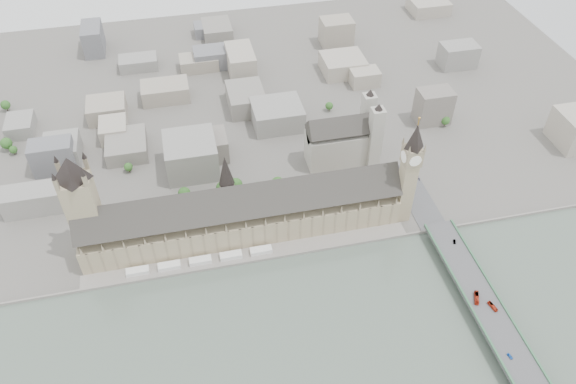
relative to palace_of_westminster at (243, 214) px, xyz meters
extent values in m
plane|color=#595651|center=(0.00, -19.70, -22.71)|extent=(900.00, 900.00, 0.00)
cube|color=gray|center=(0.00, -34.70, -21.21)|extent=(600.00, 1.50, 3.00)
cube|color=gray|center=(0.00, -27.20, -21.71)|extent=(270.00, 15.00, 2.00)
cube|color=silver|center=(-90.00, -26.70, -18.71)|extent=(18.00, 7.00, 4.00)
cube|color=silver|center=(-65.00, -26.70, -18.71)|extent=(18.00, 7.00, 4.00)
cube|color=silver|center=(-40.00, -26.70, -18.71)|extent=(18.00, 7.00, 4.00)
cube|color=silver|center=(-15.00, -26.70, -18.71)|extent=(18.00, 7.00, 4.00)
cube|color=silver|center=(10.00, -26.70, -18.71)|extent=(18.00, 7.00, 4.00)
cube|color=#998B68|center=(0.00, 0.30, -10.21)|extent=(265.00, 40.00, 25.00)
cube|color=#2E2C29|center=(0.00, 0.30, 12.37)|extent=(265.00, 40.73, 40.73)
cube|color=#998B68|center=(138.00, -11.70, 8.29)|extent=(12.00, 12.00, 62.00)
cube|color=#82725A|center=(138.00, -11.70, 47.29)|extent=(14.00, 14.00, 16.00)
cylinder|color=white|center=(145.20, -11.70, 47.29)|extent=(0.60, 10.00, 10.00)
cylinder|color=white|center=(130.80, -11.70, 47.29)|extent=(0.60, 10.00, 10.00)
cylinder|color=white|center=(138.00, -4.50, 47.29)|extent=(10.00, 0.60, 10.00)
cylinder|color=white|center=(138.00, -18.90, 47.29)|extent=(10.00, 0.60, 10.00)
cone|color=black|center=(138.00, -11.70, 66.29)|extent=(17.00, 17.00, 22.00)
cylinder|color=#C38939|center=(138.00, -11.70, 80.29)|extent=(1.00, 1.00, 6.00)
sphere|color=#C38939|center=(138.00, -11.70, 83.79)|extent=(2.00, 2.00, 2.00)
cone|color=#82725A|center=(144.50, -5.20, 59.29)|extent=(2.40, 2.40, 8.00)
cone|color=#82725A|center=(131.50, -5.20, 59.29)|extent=(2.40, 2.40, 8.00)
cone|color=#82725A|center=(144.50, -18.20, 59.29)|extent=(2.40, 2.40, 8.00)
cone|color=#82725A|center=(131.50, -18.20, 59.29)|extent=(2.40, 2.40, 8.00)
cube|color=#998B68|center=(-122.00, 6.30, 17.29)|extent=(23.00, 23.00, 80.00)
cone|color=black|center=(-122.00, 6.30, 67.29)|extent=(30.00, 30.00, 20.00)
cylinder|color=#82725A|center=(-10.00, 6.30, 20.29)|extent=(12.00, 12.00, 20.00)
cone|color=black|center=(-10.00, 6.30, 44.29)|extent=(13.00, 13.00, 28.00)
cube|color=#474749|center=(162.00, -107.20, -17.58)|extent=(25.00, 325.00, 10.25)
cube|color=#9E998E|center=(105.00, 75.30, -5.71)|extent=(60.00, 28.00, 34.00)
cube|color=#2E2C29|center=(105.00, 75.30, 16.29)|extent=(60.00, 28.28, 28.28)
cube|color=#9E998E|center=(137.00, 87.30, 9.29)|extent=(12.00, 12.00, 64.00)
cube|color=#9E998E|center=(137.00, 63.30, 9.29)|extent=(12.00, 12.00, 64.00)
imported|color=#B22814|center=(157.25, -114.55, -10.78)|extent=(7.52, 12.16, 3.36)
imported|color=red|center=(165.41, -124.06, -11.14)|extent=(4.24, 9.72, 2.64)
imported|color=blue|center=(157.66, -163.92, -11.64)|extent=(2.87, 5.08, 1.63)
imported|color=gray|center=(165.88, -58.24, -11.69)|extent=(3.22, 4.92, 1.53)
imported|color=gray|center=(167.31, 21.48, -11.74)|extent=(2.89, 5.19, 1.42)
camera|label=1|loc=(-35.15, -329.51, 331.54)|focal=35.00mm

